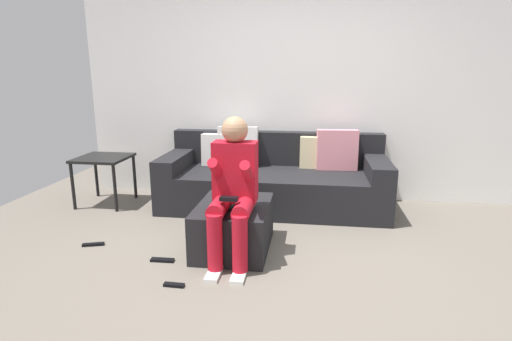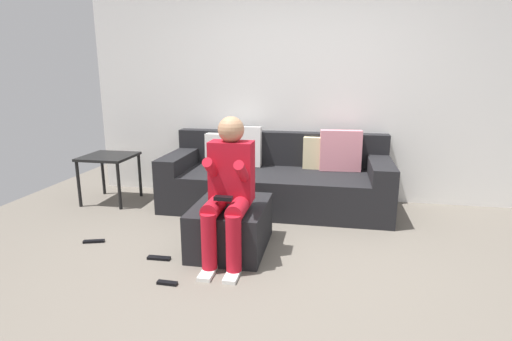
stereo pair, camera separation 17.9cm
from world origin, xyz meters
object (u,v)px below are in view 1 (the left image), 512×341
ottoman (234,227)px  remote_under_side_table (93,244)px  side_table (103,163)px  remote_by_storage_bin (162,260)px  couch_sectional (274,180)px  person_seated (233,186)px  remote_near_ottoman (174,285)px

ottoman → remote_under_side_table: 1.27m
ottoman → side_table: (-1.72, 1.02, 0.28)m
remote_by_storage_bin → remote_under_side_table: size_ratio=1.03×
couch_sectional → person_seated: bearing=-97.7°
remote_near_ottoman → remote_under_side_table: same height
remote_near_ottoman → remote_by_storage_bin: same height
couch_sectional → person_seated: size_ratio=2.14×
ottoman → person_seated: bearing=-79.0°
couch_sectional → ottoman: (-0.23, -1.21, -0.11)m
couch_sectional → side_table: 1.97m
person_seated → remote_by_storage_bin: size_ratio=6.08×
remote_under_side_table → couch_sectional: bearing=23.9°
person_seated → side_table: 2.15m
remote_by_storage_bin → remote_under_side_table: same height
couch_sectional → side_table: couch_sectional is taller
remote_near_ottoman → remote_by_storage_bin: 0.43m
side_table → remote_near_ottoman: side_table is taller
side_table → remote_under_side_table: 1.32m
side_table → remote_near_ottoman: size_ratio=3.70×
ottoman → remote_under_side_table: (-1.25, -0.12, -0.19)m
couch_sectional → remote_by_storage_bin: size_ratio=12.99×
person_seated → couch_sectional: bearing=82.3°
remote_by_storage_bin → remote_near_ottoman: bearing=-59.7°
remote_near_ottoman → remote_by_storage_bin: size_ratio=0.79×
ottoman → remote_under_side_table: size_ratio=4.29×
ottoman → side_table: bearing=149.3°
couch_sectional → remote_under_side_table: bearing=-138.1°
person_seated → side_table: person_seated is taller
ottoman → remote_near_ottoman: size_ratio=5.23×
ottoman → remote_by_storage_bin: ottoman is taller
side_table → remote_under_side_table: bearing=-67.6°
person_seated → remote_by_storage_bin: (-0.57, -0.12, -0.62)m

